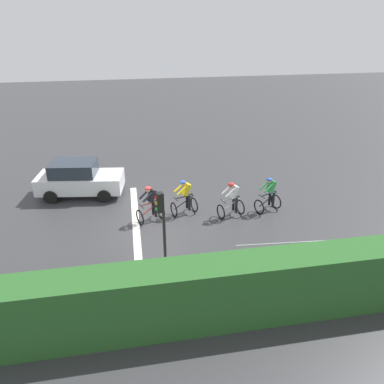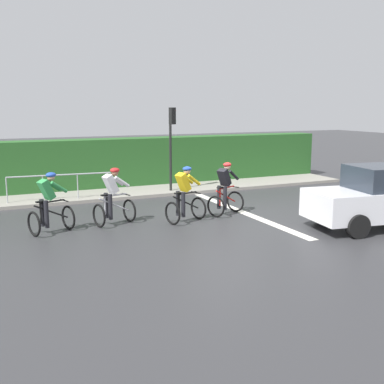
{
  "view_description": "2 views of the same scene",
  "coord_description": "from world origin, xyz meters",
  "px_view_note": "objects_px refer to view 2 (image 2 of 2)",
  "views": [
    {
      "loc": [
        13.94,
        -0.68,
        8.12
      ],
      "look_at": [
        -0.5,
        1.86,
        0.99
      ],
      "focal_mm": 34.02,
      "sensor_mm": 36.0,
      "label": 1
    },
    {
      "loc": [
        -12.81,
        6.97,
        3.41
      ],
      "look_at": [
        -0.62,
        1.41,
        0.95
      ],
      "focal_mm": 44.07,
      "sensor_mm": 36.0,
      "label": 2
    }
  ],
  "objects_px": {
    "cyclist_lead": "(49,204)",
    "pedestrian_railing_kerbside": "(60,181)",
    "cyclist_mid": "(185,196)",
    "traffic_light_near_crossing": "(172,137)",
    "cyclist_fourth": "(225,190)",
    "cyclist_second": "(113,198)",
    "car_white": "(382,197)"
  },
  "relations": [
    {
      "from": "cyclist_lead",
      "to": "cyclist_second",
      "type": "distance_m",
      "value": 1.81
    },
    {
      "from": "cyclist_mid",
      "to": "cyclist_fourth",
      "type": "bearing_deg",
      "value": -77.07
    },
    {
      "from": "traffic_light_near_crossing",
      "to": "pedestrian_railing_kerbside",
      "type": "xyz_separation_m",
      "value": [
        -0.06,
        4.29,
        -1.43
      ]
    },
    {
      "from": "cyclist_lead",
      "to": "cyclist_mid",
      "type": "xyz_separation_m",
      "value": [
        -0.38,
        -3.81,
        0.0
      ]
    },
    {
      "from": "cyclist_mid",
      "to": "car_white",
      "type": "relative_size",
      "value": 0.39
    },
    {
      "from": "cyclist_second",
      "to": "cyclist_lead",
      "type": "bearing_deg",
      "value": 96.2
    },
    {
      "from": "pedestrian_railing_kerbside",
      "to": "traffic_light_near_crossing",
      "type": "bearing_deg",
      "value": -89.24
    },
    {
      "from": "car_white",
      "to": "cyclist_fourth",
      "type": "bearing_deg",
      "value": 46.12
    },
    {
      "from": "cyclist_second",
      "to": "cyclist_fourth",
      "type": "xyz_separation_m",
      "value": [
        -0.22,
        -3.56,
        0.0
      ]
    },
    {
      "from": "traffic_light_near_crossing",
      "to": "cyclist_second",
      "type": "bearing_deg",
      "value": 138.84
    },
    {
      "from": "traffic_light_near_crossing",
      "to": "pedestrian_railing_kerbside",
      "type": "relative_size",
      "value": 0.93
    },
    {
      "from": "cyclist_lead",
      "to": "car_white",
      "type": "height_order",
      "value": "car_white"
    },
    {
      "from": "cyclist_fourth",
      "to": "traffic_light_near_crossing",
      "type": "relative_size",
      "value": 0.5
    },
    {
      "from": "cyclist_lead",
      "to": "car_white",
      "type": "relative_size",
      "value": 0.39
    },
    {
      "from": "cyclist_mid",
      "to": "traffic_light_near_crossing",
      "type": "height_order",
      "value": "traffic_light_near_crossing"
    },
    {
      "from": "cyclist_second",
      "to": "cyclist_fourth",
      "type": "height_order",
      "value": "same"
    },
    {
      "from": "cyclist_lead",
      "to": "pedestrian_railing_kerbside",
      "type": "relative_size",
      "value": 0.46
    },
    {
      "from": "cyclist_fourth",
      "to": "traffic_light_near_crossing",
      "type": "bearing_deg",
      "value": 1.78
    },
    {
      "from": "cyclist_second",
      "to": "car_white",
      "type": "height_order",
      "value": "car_white"
    },
    {
      "from": "pedestrian_railing_kerbside",
      "to": "cyclist_mid",
      "type": "bearing_deg",
      "value": -147.09
    },
    {
      "from": "cyclist_fourth",
      "to": "traffic_light_near_crossing",
      "type": "xyz_separation_m",
      "value": [
        4.14,
        0.13,
        1.43
      ]
    },
    {
      "from": "cyclist_second",
      "to": "pedestrian_railing_kerbside",
      "type": "bearing_deg",
      "value": 12.57
    },
    {
      "from": "cyclist_second",
      "to": "traffic_light_near_crossing",
      "type": "xyz_separation_m",
      "value": [
        3.92,
        -3.43,
        1.43
      ]
    },
    {
      "from": "cyclist_fourth",
      "to": "pedestrian_railing_kerbside",
      "type": "distance_m",
      "value": 6.02
    },
    {
      "from": "cyclist_lead",
      "to": "pedestrian_railing_kerbside",
      "type": "bearing_deg",
      "value": -13.0
    },
    {
      "from": "cyclist_mid",
      "to": "cyclist_second",
      "type": "bearing_deg",
      "value": 74.05
    },
    {
      "from": "car_white",
      "to": "pedestrian_railing_kerbside",
      "type": "xyz_separation_m",
      "value": [
        7.25,
        7.72,
        -0.08
      ]
    },
    {
      "from": "cyclist_lead",
      "to": "car_white",
      "type": "xyz_separation_m",
      "value": [
        -3.2,
        -8.65,
        0.08
      ]
    },
    {
      "from": "cyclist_lead",
      "to": "pedestrian_railing_kerbside",
      "type": "xyz_separation_m",
      "value": [
        4.06,
        -0.94,
        -0.01
      ]
    },
    {
      "from": "cyclist_second",
      "to": "pedestrian_railing_kerbside",
      "type": "relative_size",
      "value": 0.46
    },
    {
      "from": "cyclist_lead",
      "to": "cyclist_mid",
      "type": "height_order",
      "value": "same"
    },
    {
      "from": "cyclist_fourth",
      "to": "cyclist_lead",
      "type": "bearing_deg",
      "value": 89.74
    }
  ]
}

